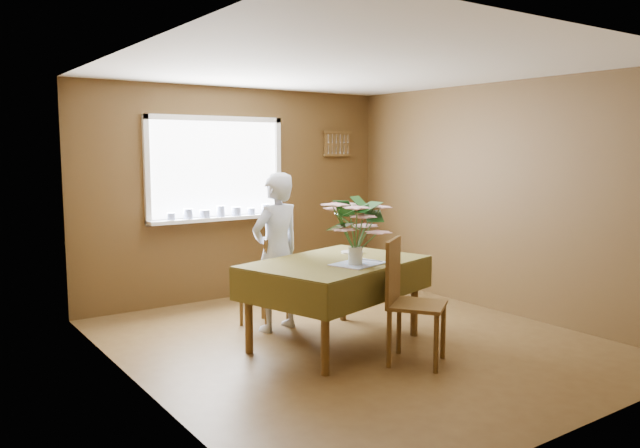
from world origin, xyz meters
TOP-DOWN VIEW (x-y plane):
  - floor at (0.00, 0.00)m, footprint 4.50×4.50m
  - ceiling at (0.00, 0.00)m, footprint 4.50×4.50m
  - wall_back at (0.00, 2.25)m, footprint 4.00×0.00m
  - wall_front at (0.00, -2.25)m, footprint 4.00×0.00m
  - wall_left at (-2.00, 0.00)m, footprint 0.00×4.50m
  - wall_right at (2.00, 0.00)m, footprint 0.00×4.50m
  - window_assembly at (-0.30, 2.19)m, footprint 1.72×0.20m
  - spoon_rack at (1.45, 2.22)m, footprint 0.44×0.05m
  - dining_table at (-0.18, 0.05)m, footprint 1.83×1.48m
  - chair_far at (-0.37, 0.90)m, footprint 0.50×0.50m
  - chair_near at (0.02, -0.67)m, footprint 0.62×0.62m
  - seated_woman at (-0.38, 0.76)m, footprint 0.62×0.46m
  - flower_bouquet at (-0.15, -0.21)m, footprint 0.64×0.64m
  - side_plate at (0.21, 0.31)m, footprint 0.27×0.27m
  - table_knife at (0.07, -0.16)m, footprint 0.11×0.21m

SIDE VIEW (x-z plane):
  - floor at x=0.00m, z-range 0.00..0.00m
  - chair_far at x=-0.37m, z-range 0.04..0.96m
  - chair_near at x=0.02m, z-range 0.04..1.08m
  - dining_table at x=-0.18m, z-range 0.29..1.07m
  - seated_woman at x=-0.38m, z-range 0.00..1.56m
  - side_plate at x=0.21m, z-range 0.77..0.79m
  - table_knife at x=0.07m, z-range 0.78..0.79m
  - flower_bouquet at x=-0.15m, z-range 0.86..1.41m
  - wall_back at x=0.00m, z-range -0.75..3.25m
  - wall_front at x=0.00m, z-range -0.75..3.25m
  - wall_left at x=-2.00m, z-range -1.00..3.50m
  - wall_right at x=2.00m, z-range -1.00..3.50m
  - window_assembly at x=-0.30m, z-range 0.73..1.95m
  - spoon_rack at x=1.45m, z-range 1.69..2.02m
  - ceiling at x=0.00m, z-range 2.50..2.50m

